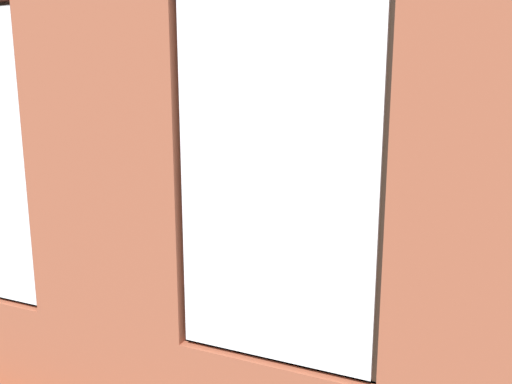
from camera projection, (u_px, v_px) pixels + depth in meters
name	position (u px, v px, depth m)	size (l,w,h in m)	color
ground_plane	(275.00, 284.00, 5.65)	(6.47, 6.19, 0.10)	brown
brick_wall_with_windows	(102.00, 146.00, 2.86)	(5.87, 0.30, 3.54)	#9E5138
white_wall_right	(57.00, 118.00, 6.27)	(0.10, 5.19, 3.54)	silver
couch_by_window	(87.00, 312.00, 4.04)	(2.02, 0.87, 0.80)	black
couch_left	(495.00, 277.00, 4.80)	(0.99, 1.95, 0.80)	black
coffee_table	(259.00, 248.00, 5.63)	(1.34, 0.81, 0.41)	#A87547
cup_ceramic	(259.00, 240.00, 5.61)	(0.09, 0.09, 0.10)	silver
table_plant_small	(249.00, 231.00, 5.76)	(0.13, 0.13, 0.20)	#9E5638
remote_black	(223.00, 242.00, 5.67)	(0.05, 0.17, 0.02)	black
media_console	(114.00, 226.00, 6.97)	(0.92, 0.42, 0.51)	black
tv_flatscreen	(112.00, 183.00, 6.85)	(1.00, 0.20, 0.70)	black
papasan_chair	(305.00, 209.00, 7.22)	(1.03, 1.03, 0.66)	olive
potted_plant_foreground_right	(193.00, 183.00, 8.27)	(0.91, 0.92, 1.33)	#47423D
potted_plant_near_tv	(98.00, 209.00, 5.83)	(1.03, 1.14, 1.28)	gray
potted_plant_between_couches	(254.00, 328.00, 3.49)	(0.70, 0.70, 1.08)	#9E5638
potted_plant_mid_room_small	(383.00, 244.00, 5.73)	(0.37, 0.37, 0.56)	beige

